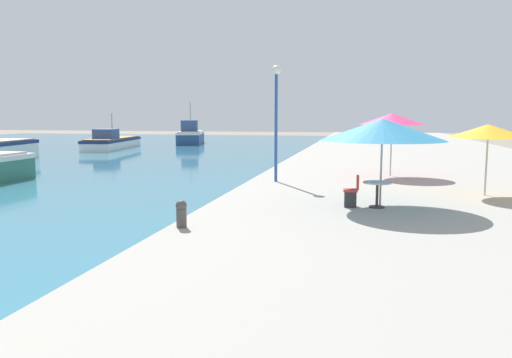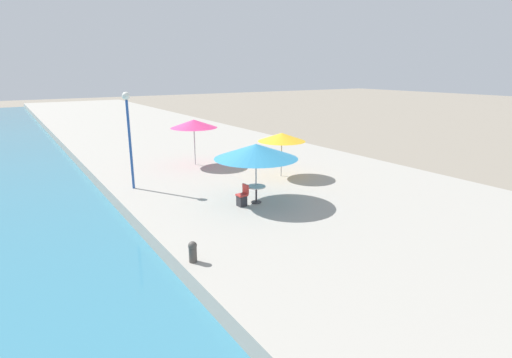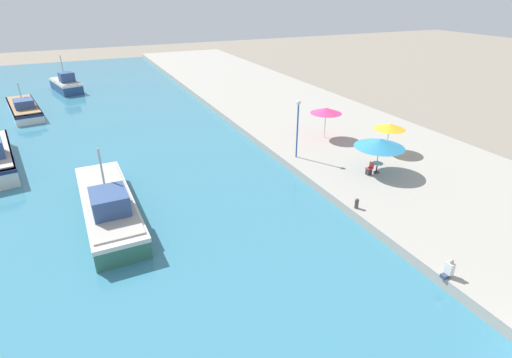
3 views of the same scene
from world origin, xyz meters
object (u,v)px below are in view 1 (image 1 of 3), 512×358
cafe_umbrella_white (488,131)px  cafe_chair_left (351,196)px  cafe_umbrella_striped (392,119)px  fishing_boat_far (112,142)px  cafe_table (377,189)px  mooring_bollard (181,213)px  cafe_umbrella_pink (382,130)px  lamppost (276,103)px  fishing_boat_distant (191,136)px

cafe_umbrella_white → cafe_chair_left: bearing=-144.3°
cafe_umbrella_striped → cafe_chair_left: size_ratio=3.03×
fishing_boat_far → cafe_umbrella_striped: fishing_boat_far is taller
cafe_table → cafe_umbrella_white: bearing=40.5°
mooring_bollard → cafe_chair_left: bearing=42.9°
cafe_table → mooring_bollard: bearing=-141.7°
cafe_umbrella_pink → cafe_table: 1.69m
mooring_bollard → lamppost: size_ratio=0.14×
fishing_boat_distant → cafe_umbrella_white: (23.20, -36.37, 1.77)m
fishing_boat_distant → cafe_umbrella_white: 43.18m
cafe_umbrella_striped → cafe_umbrella_pink: bearing=-94.8°
cafe_chair_left → mooring_bollard: bearing=129.7°
fishing_boat_distant → cafe_umbrella_striped: 37.56m
fishing_boat_distant → cafe_umbrella_pink: bearing=-76.8°
cafe_umbrella_white → cafe_umbrella_striped: cafe_umbrella_striped is taller
fishing_boat_distant → cafe_table: 44.03m
cafe_chair_left → cafe_umbrella_pink: bearing=-79.0°
cafe_umbrella_pink → cafe_umbrella_white: size_ratio=1.42×
cafe_chair_left → cafe_umbrella_striped: bearing=-13.6°
fishing_boat_distant → mooring_bollard: bearing=-84.2°
cafe_umbrella_white → mooring_bollard: cafe_umbrella_white is taller
lamppost → cafe_umbrella_white: bearing=-15.1°
cafe_table → lamppost: size_ratio=0.18×
fishing_boat_distant → cafe_table: fishing_boat_distant is taller
fishing_boat_far → cafe_umbrella_white: size_ratio=4.11×
cafe_umbrella_white → cafe_table: (-3.54, -3.02, -1.58)m
cafe_umbrella_pink → mooring_bollard: cafe_umbrella_pink is taller
cafe_umbrella_white → mooring_bollard: bearing=-140.7°
cafe_umbrella_white → cafe_umbrella_pink: bearing=-140.3°
cafe_umbrella_pink → mooring_bollard: size_ratio=5.46×
cafe_umbrella_white → cafe_table: cafe_umbrella_white is taller
fishing_boat_distant → cafe_umbrella_pink: (19.76, -39.23, 1.87)m
cafe_umbrella_pink → fishing_boat_distant: bearing=116.7°
cafe_umbrella_pink → mooring_bollard: (-4.65, -3.76, -1.87)m
fishing_boat_distant → lamppost: lamppost is taller
fishing_boat_far → cafe_chair_left: fishing_boat_far is taller
cafe_umbrella_pink → lamppost: (-3.91, 4.84, 0.88)m
fishing_boat_distant → cafe_umbrella_striped: bearing=-70.6°
fishing_boat_far → cafe_table: size_ratio=12.89×
fishing_boat_far → fishing_boat_distant: bearing=55.3°
lamppost → fishing_boat_distant: bearing=114.7°
cafe_umbrella_striped → cafe_chair_left: (-1.48, -7.99, -2.14)m
fishing_boat_far → mooring_bollard: (19.69, -33.36, 0.25)m
fishing_boat_distant → lamppost: bearing=-78.8°
fishing_boat_far → fishing_boat_distant: 10.67m
fishing_boat_far → fishing_boat_distant: fishing_boat_distant is taller
cafe_umbrella_white → mooring_bollard: (-8.09, -6.62, -1.76)m
fishing_boat_far → lamppost: 32.24m
lamppost → fishing_boat_far: bearing=129.5°
cafe_umbrella_pink → cafe_umbrella_white: (3.44, 2.86, -0.11)m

